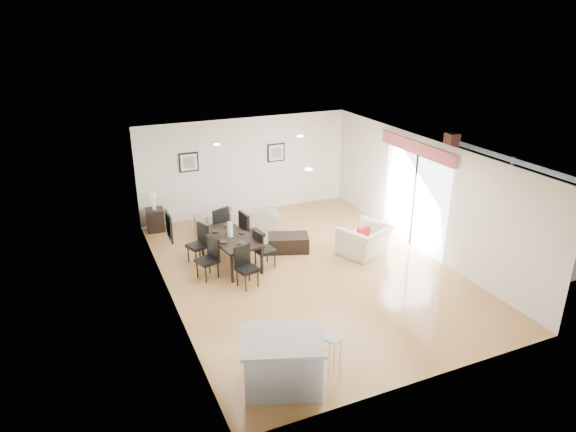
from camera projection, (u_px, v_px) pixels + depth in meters
name	position (u px, v px, depth m)	size (l,w,h in m)	color
ground	(308.00, 271.00, 11.38)	(8.00, 8.00, 0.00)	tan
wall_back	(246.00, 166.00, 14.28)	(6.00, 0.04, 2.70)	silver
wall_front	(428.00, 306.00, 7.48)	(6.00, 0.04, 2.70)	silver
wall_left	(167.00, 237.00, 9.76)	(0.04, 8.00, 2.70)	silver
wall_right	(424.00, 195.00, 12.00)	(0.04, 8.00, 2.70)	silver
ceiling	(309.00, 152.00, 10.38)	(6.00, 8.00, 0.02)	white
sofa	(237.00, 219.00, 13.41)	(2.15, 0.84, 0.63)	gray
armchair	(364.00, 240.00, 12.05)	(1.09, 0.95, 0.71)	beige
courtyard_plant_a	(519.00, 224.00, 13.03)	(0.59, 0.51, 0.66)	#405F28
courtyard_plant_b	(464.00, 197.00, 14.84)	(0.41, 0.41, 0.74)	#405F28
dining_table	(230.00, 239.00, 11.45)	(1.06, 1.76, 0.69)	black
dining_chair_wnear	(210.00, 256.00, 10.94)	(0.52, 0.52, 0.91)	black
dining_chair_wfar	(200.00, 241.00, 11.65)	(0.52, 0.52, 0.90)	black
dining_chair_enear	(262.00, 247.00, 11.35)	(0.47, 0.47, 0.89)	black
dining_chair_efar	(249.00, 230.00, 12.02)	(0.52, 0.52, 1.03)	black
dining_chair_head	(245.00, 264.00, 10.62)	(0.49, 0.49, 0.88)	black
dining_chair_foot	(219.00, 225.00, 12.35)	(0.59, 0.59, 1.03)	black
vase	(230.00, 225.00, 11.32)	(0.87, 1.36, 0.72)	white
coffee_table	(288.00, 243.00, 12.29)	(0.96, 0.58, 0.39)	black
side_table	(155.00, 220.00, 13.39)	(0.44, 0.44, 0.59)	black
table_lamp	(153.00, 199.00, 13.18)	(0.22, 0.22, 0.42)	white
cushion	(363.00, 234.00, 11.84)	(0.34, 0.11, 0.34)	#A91615
kitchen_island	(282.00, 362.00, 7.73)	(1.47, 1.30, 0.86)	silver
bar_stool	(332.00, 341.00, 8.00)	(0.30, 0.30, 0.65)	white
framed_print_back_left	(189.00, 162.00, 13.55)	(0.52, 0.04, 0.52)	black
framed_print_back_right	(276.00, 153.00, 14.48)	(0.52, 0.04, 0.52)	black
framed_print_left_wall	(169.00, 226.00, 9.49)	(0.04, 0.52, 0.52)	black
sliding_door	(416.00, 179.00, 12.12)	(0.12, 2.70, 2.57)	white
courtyard	(496.00, 185.00, 14.08)	(6.00, 6.00, 2.00)	gray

